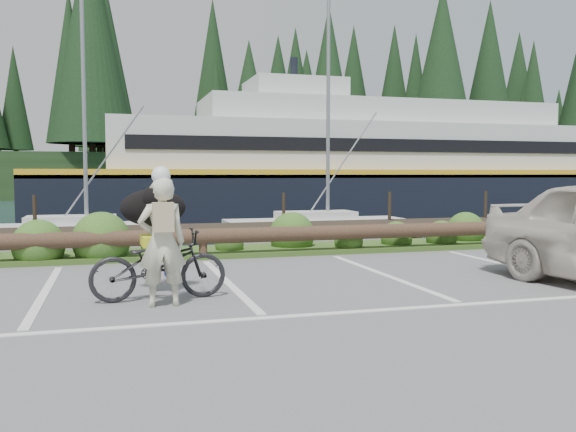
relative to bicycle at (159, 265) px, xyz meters
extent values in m
plane|color=#59595C|center=(1.10, -0.98, -0.46)|extent=(72.00, 72.00, 0.00)
plane|color=#19303C|center=(1.10, 47.02, -1.66)|extent=(160.00, 160.00, 0.00)
cube|color=#3D5B21|center=(1.10, 4.32, -0.41)|extent=(34.00, 1.60, 0.10)
imported|color=black|center=(0.00, 0.00, 0.00)|extent=(1.79, 0.69, 0.93)
imported|color=beige|center=(0.02, -0.41, 0.34)|extent=(0.61, 0.41, 1.62)
ellipsoid|color=black|center=(-0.02, 0.57, 0.72)|extent=(0.48, 0.92, 0.52)
camera|label=1|loc=(-0.55, -8.09, 1.20)|focal=38.00mm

